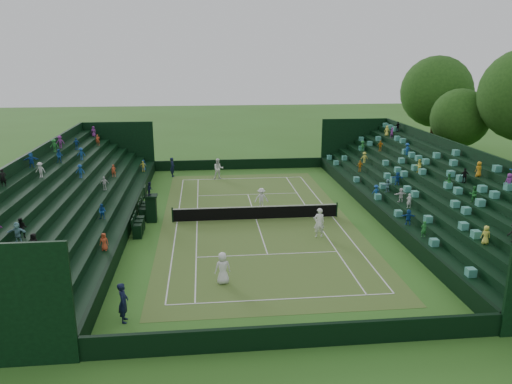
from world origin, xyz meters
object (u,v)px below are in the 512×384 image
player_near_west (223,268)px  player_far_east (261,199)px  tennis_net (256,212)px  player_far_west (218,169)px  umpire_chair (151,205)px  player_near_east (319,223)px

player_near_west → player_far_east: (3.39, 12.29, -0.03)m
tennis_net → player_far_east: player_far_east is taller
tennis_net → player_far_west: bearing=100.5°
umpire_chair → player_far_east: umpire_chair is taller
umpire_chair → player_far_east: (7.91, 2.11, -0.41)m
umpire_chair → player_near_west: umpire_chair is taller
player_near_east → player_far_east: (-2.93, 6.29, -0.16)m
player_near_west → player_far_west: 21.92m
tennis_net → player_near_west: player_near_west is taller
player_far_west → player_far_east: 10.05m
player_near_west → player_near_east: 8.72m
player_far_east → player_near_west: bearing=-103.0°
player_far_west → player_far_east: bearing=-79.1°
player_near_west → player_far_west: (0.50, 21.92, 0.12)m
tennis_net → player_far_west: size_ratio=6.09×
player_far_west → player_near_west: bearing=-97.1°
tennis_net → player_near_west: 10.24m
umpire_chair → player_far_east: size_ratio=1.76×
tennis_net → player_near_west: size_ratio=6.99×
tennis_net → player_near_east: size_ratio=6.08×
player_near_east → tennis_net: bearing=-49.6°
player_near_west → player_far_east: bearing=-117.1°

